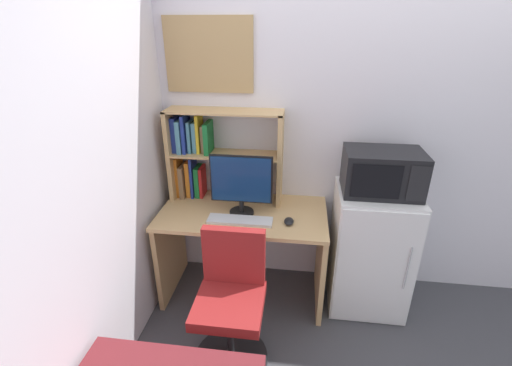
{
  "coord_description": "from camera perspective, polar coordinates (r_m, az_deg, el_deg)",
  "views": [
    {
      "loc": [
        -0.56,
        -2.54,
        2.0
      ],
      "look_at": [
        -0.84,
        -0.35,
        1.0
      ],
      "focal_mm": 24.61,
      "sensor_mm": 36.0,
      "label": 1
    }
  ],
  "objects": [
    {
      "name": "desk_chair",
      "position": [
        2.31,
        -4.03,
        -19.52
      ],
      "size": [
        0.47,
        0.47,
        0.88
      ],
      "color": "black",
      "rests_on": "ground_plane"
    },
    {
      "name": "wall_back",
      "position": [
        2.82,
        27.25,
        7.41
      ],
      "size": [
        6.4,
        0.04,
        2.6
      ],
      "primitive_type": "cube",
      "color": "silver",
      "rests_on": "ground_plane"
    },
    {
      "name": "wall_corkboard",
      "position": [
        2.62,
        -7.69,
        19.91
      ],
      "size": [
        0.63,
        0.02,
        0.51
      ],
      "primitive_type": "cube",
      "color": "tan"
    },
    {
      "name": "hutch_bookshelf",
      "position": [
        2.67,
        -7.88,
        5.06
      ],
      "size": [
        0.85,
        0.24,
        0.69
      ],
      "color": "tan",
      "rests_on": "desk"
    },
    {
      "name": "keyboard",
      "position": [
        2.45,
        -2.62,
        -6.08
      ],
      "size": [
        0.45,
        0.12,
        0.02
      ],
      "primitive_type": "cube",
      "color": "silver",
      "rests_on": "desk"
    },
    {
      "name": "mini_fridge",
      "position": [
        2.77,
        18.07,
        -10.28
      ],
      "size": [
        0.55,
        0.51,
        0.95
      ],
      "color": "white",
      "rests_on": "ground_plane"
    },
    {
      "name": "desk",
      "position": [
        2.69,
        -2.05,
        -8.93
      ],
      "size": [
        1.22,
        0.64,
        0.75
      ],
      "color": "tan",
      "rests_on": "ground_plane"
    },
    {
      "name": "monitor",
      "position": [
        2.45,
        -2.43,
        0.07
      ],
      "size": [
        0.44,
        0.18,
        0.44
      ],
      "color": "black",
      "rests_on": "desk"
    },
    {
      "name": "microwave",
      "position": [
        2.49,
        19.9,
        1.68
      ],
      "size": [
        0.51,
        0.34,
        0.3
      ],
      "color": "black",
      "rests_on": "mini_fridge"
    },
    {
      "name": "computer_mouse",
      "position": [
        2.43,
        5.36,
        -6.22
      ],
      "size": [
        0.07,
        0.1,
        0.04
      ],
      "primitive_type": "ellipsoid",
      "color": "black",
      "rests_on": "desk"
    }
  ]
}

